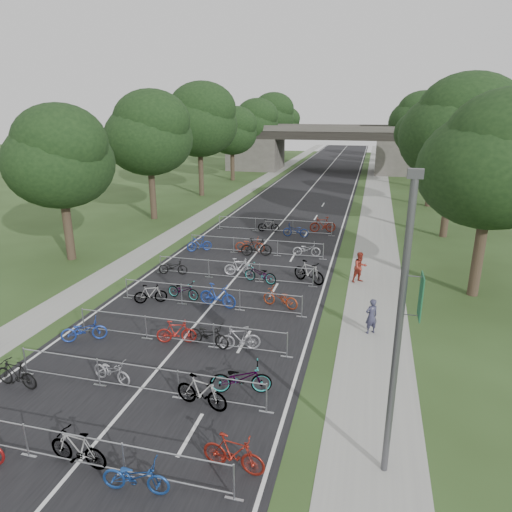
{
  "coord_description": "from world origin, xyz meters",
  "views": [
    {
      "loc": [
        7.4,
        -8.69,
        9.47
      ],
      "look_at": [
        0.99,
        16.33,
        1.1
      ],
      "focal_mm": 32.0,
      "sensor_mm": 36.0,
      "label": 1
    }
  ],
  "objects_px": {
    "pedestrian_a": "(371,316)",
    "pedestrian_b": "(360,267)",
    "bike_1": "(78,448)",
    "overpass_bridge": "(327,148)",
    "bike_2": "(136,477)",
    "lamppost": "(400,330)"
  },
  "relations": [
    {
      "from": "bike_1",
      "to": "overpass_bridge",
      "type": "bearing_deg",
      "value": -174.84
    },
    {
      "from": "pedestrian_a",
      "to": "pedestrian_b",
      "type": "relative_size",
      "value": 0.92
    },
    {
      "from": "lamppost",
      "to": "bike_1",
      "type": "distance_m",
      "value": 9.25
    },
    {
      "from": "bike_1",
      "to": "bike_2",
      "type": "distance_m",
      "value": 2.05
    },
    {
      "from": "bike_1",
      "to": "pedestrian_b",
      "type": "xyz_separation_m",
      "value": [
        6.99,
        16.33,
        0.33
      ]
    },
    {
      "from": "lamppost",
      "to": "overpass_bridge",
      "type": "bearing_deg",
      "value": 97.53
    },
    {
      "from": "bike_2",
      "to": "overpass_bridge",
      "type": "bearing_deg",
      "value": -3.28
    },
    {
      "from": "pedestrian_a",
      "to": "pedestrian_b",
      "type": "distance_m",
      "value": 6.3
    },
    {
      "from": "bike_2",
      "to": "pedestrian_a",
      "type": "height_order",
      "value": "pedestrian_a"
    },
    {
      "from": "overpass_bridge",
      "to": "lamppost",
      "type": "bearing_deg",
      "value": -82.47
    },
    {
      "from": "overpass_bridge",
      "to": "bike_1",
      "type": "distance_m",
      "value": 65.0
    },
    {
      "from": "overpass_bridge",
      "to": "bike_1",
      "type": "xyz_separation_m",
      "value": [
        0.08,
        -64.93,
        -2.98
      ]
    },
    {
      "from": "pedestrian_b",
      "to": "lamppost",
      "type": "bearing_deg",
      "value": -121.44
    },
    {
      "from": "bike_1",
      "to": "bike_2",
      "type": "height_order",
      "value": "bike_1"
    },
    {
      "from": "pedestrian_a",
      "to": "pedestrian_b",
      "type": "bearing_deg",
      "value": -117.48
    },
    {
      "from": "bike_1",
      "to": "pedestrian_b",
      "type": "bearing_deg",
      "value": 161.92
    },
    {
      "from": "pedestrian_b",
      "to": "bike_1",
      "type": "bearing_deg",
      "value": -149.61
    },
    {
      "from": "pedestrian_b",
      "to": "overpass_bridge",
      "type": "bearing_deg",
      "value": 61.83
    },
    {
      "from": "overpass_bridge",
      "to": "bike_1",
      "type": "bearing_deg",
      "value": -89.93
    },
    {
      "from": "bike_2",
      "to": "pedestrian_b",
      "type": "distance_m",
      "value": 17.51
    },
    {
      "from": "overpass_bridge",
      "to": "bike_2",
      "type": "relative_size",
      "value": 16.95
    },
    {
      "from": "overpass_bridge",
      "to": "lamppost",
      "type": "xyz_separation_m",
      "value": [
        8.33,
        -63.0,
        0.75
      ]
    }
  ]
}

